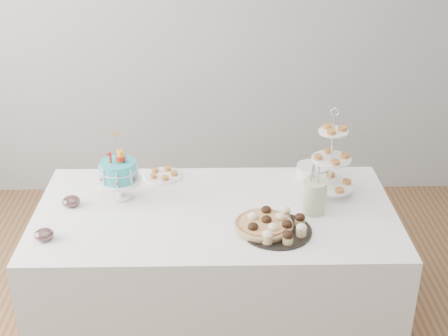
{
  "coord_description": "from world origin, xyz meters",
  "views": [
    {
      "loc": [
        -0.01,
        -2.58,
        2.44
      ],
      "look_at": [
        0.05,
        0.3,
        1.02
      ],
      "focal_mm": 50.0,
      "sensor_mm": 36.0,
      "label": 1
    }
  ],
  "objects_px": {
    "birthday_cake": "(119,181)",
    "jam_bowl_a": "(44,235)",
    "table": "(215,246)",
    "pie": "(263,225)",
    "tiered_stand": "(331,159)",
    "pastry_plate": "(163,174)",
    "utensil_pitcher": "(314,196)",
    "plate_stack": "(313,171)",
    "jam_bowl_b": "(71,201)",
    "cupcake_tray": "(277,225)"
  },
  "relations": [
    {
      "from": "birthday_cake",
      "to": "jam_bowl_a",
      "type": "relative_size",
      "value": 3.92
    },
    {
      "from": "table",
      "to": "pie",
      "type": "distance_m",
      "value": 0.41
    },
    {
      "from": "birthday_cake",
      "to": "tiered_stand",
      "type": "distance_m",
      "value": 1.16
    },
    {
      "from": "birthday_cake",
      "to": "pastry_plate",
      "type": "height_order",
      "value": "birthday_cake"
    },
    {
      "from": "pie",
      "to": "tiered_stand",
      "type": "xyz_separation_m",
      "value": [
        0.39,
        0.37,
        0.19
      ]
    },
    {
      "from": "birthday_cake",
      "to": "utensil_pitcher",
      "type": "distance_m",
      "value": 1.05
    },
    {
      "from": "birthday_cake",
      "to": "plate_stack",
      "type": "bearing_deg",
      "value": 10.1
    },
    {
      "from": "birthday_cake",
      "to": "plate_stack",
      "type": "distance_m",
      "value": 1.12
    },
    {
      "from": "jam_bowl_a",
      "to": "jam_bowl_b",
      "type": "bearing_deg",
      "value": 78.84
    },
    {
      "from": "pie",
      "to": "pastry_plate",
      "type": "bearing_deg",
      "value": 132.14
    },
    {
      "from": "birthday_cake",
      "to": "cupcake_tray",
      "type": "height_order",
      "value": "birthday_cake"
    },
    {
      "from": "tiered_stand",
      "to": "utensil_pitcher",
      "type": "xyz_separation_m",
      "value": [
        -0.12,
        -0.2,
        -0.12
      ]
    },
    {
      "from": "pastry_plate",
      "to": "utensil_pitcher",
      "type": "height_order",
      "value": "utensil_pitcher"
    },
    {
      "from": "jam_bowl_a",
      "to": "utensil_pitcher",
      "type": "bearing_deg",
      "value": 10.08
    },
    {
      "from": "pie",
      "to": "utensil_pitcher",
      "type": "distance_m",
      "value": 0.34
    },
    {
      "from": "jam_bowl_b",
      "to": "pastry_plate",
      "type": "bearing_deg",
      "value": 35.69
    },
    {
      "from": "pie",
      "to": "cupcake_tray",
      "type": "bearing_deg",
      "value": -14.11
    },
    {
      "from": "pastry_plate",
      "to": "cupcake_tray",
      "type": "bearing_deg",
      "value": -45.42
    },
    {
      "from": "birthday_cake",
      "to": "cupcake_tray",
      "type": "distance_m",
      "value": 0.91
    },
    {
      "from": "tiered_stand",
      "to": "jam_bowl_b",
      "type": "xyz_separation_m",
      "value": [
        -1.41,
        -0.11,
        -0.19
      ]
    },
    {
      "from": "pastry_plate",
      "to": "jam_bowl_a",
      "type": "height_order",
      "value": "jam_bowl_a"
    },
    {
      "from": "birthday_cake",
      "to": "utensil_pitcher",
      "type": "xyz_separation_m",
      "value": [
        1.04,
        -0.17,
        -0.01
      ]
    },
    {
      "from": "birthday_cake",
      "to": "tiered_stand",
      "type": "relative_size",
      "value": 0.74
    },
    {
      "from": "jam_bowl_a",
      "to": "utensil_pitcher",
      "type": "relative_size",
      "value": 0.35
    },
    {
      "from": "cupcake_tray",
      "to": "plate_stack",
      "type": "distance_m",
      "value": 0.66
    },
    {
      "from": "birthday_cake",
      "to": "jam_bowl_a",
      "type": "bearing_deg",
      "value": -129.82
    },
    {
      "from": "utensil_pitcher",
      "to": "tiered_stand",
      "type": "bearing_deg",
      "value": 48.07
    },
    {
      "from": "table",
      "to": "tiered_stand",
      "type": "relative_size",
      "value": 3.73
    },
    {
      "from": "tiered_stand",
      "to": "jam_bowl_a",
      "type": "xyz_separation_m",
      "value": [
        -1.47,
        -0.44,
        -0.19
      ]
    },
    {
      "from": "pie",
      "to": "jam_bowl_b",
      "type": "bearing_deg",
      "value": 165.31
    },
    {
      "from": "utensil_pitcher",
      "to": "plate_stack",
      "type": "bearing_deg",
      "value": 70.71
    },
    {
      "from": "jam_bowl_b",
      "to": "utensil_pitcher",
      "type": "xyz_separation_m",
      "value": [
        1.29,
        -0.09,
        0.07
      ]
    },
    {
      "from": "birthday_cake",
      "to": "jam_bowl_b",
      "type": "height_order",
      "value": "birthday_cake"
    },
    {
      "from": "plate_stack",
      "to": "pastry_plate",
      "type": "relative_size",
      "value": 0.85
    },
    {
      "from": "plate_stack",
      "to": "utensil_pitcher",
      "type": "xyz_separation_m",
      "value": [
        -0.06,
        -0.41,
        0.06
      ]
    },
    {
      "from": "table",
      "to": "jam_bowl_a",
      "type": "bearing_deg",
      "value": -162.17
    },
    {
      "from": "birthday_cake",
      "to": "pie",
      "type": "relative_size",
      "value": 1.26
    },
    {
      "from": "pie",
      "to": "pastry_plate",
      "type": "distance_m",
      "value": 0.82
    },
    {
      "from": "tiered_stand",
      "to": "plate_stack",
      "type": "relative_size",
      "value": 2.71
    },
    {
      "from": "birthday_cake",
      "to": "tiered_stand",
      "type": "bearing_deg",
      "value": -0.97
    },
    {
      "from": "birthday_cake",
      "to": "plate_stack",
      "type": "relative_size",
      "value": 1.99
    },
    {
      "from": "cupcake_tray",
      "to": "jam_bowl_b",
      "type": "height_order",
      "value": "cupcake_tray"
    },
    {
      "from": "pie",
      "to": "plate_stack",
      "type": "bearing_deg",
      "value": 60.39
    },
    {
      "from": "plate_stack",
      "to": "jam_bowl_a",
      "type": "bearing_deg",
      "value": -155.27
    },
    {
      "from": "cupcake_tray",
      "to": "jam_bowl_a",
      "type": "height_order",
      "value": "cupcake_tray"
    },
    {
      "from": "jam_bowl_b",
      "to": "pie",
      "type": "bearing_deg",
      "value": -14.69
    },
    {
      "from": "tiered_stand",
      "to": "plate_stack",
      "type": "bearing_deg",
      "value": 105.4
    },
    {
      "from": "table",
      "to": "pastry_plate",
      "type": "xyz_separation_m",
      "value": [
        -0.3,
        0.4,
        0.24
      ]
    },
    {
      "from": "pastry_plate",
      "to": "jam_bowl_a",
      "type": "relative_size",
      "value": 2.31
    },
    {
      "from": "pastry_plate",
      "to": "jam_bowl_a",
      "type": "distance_m",
      "value": 0.86
    }
  ]
}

